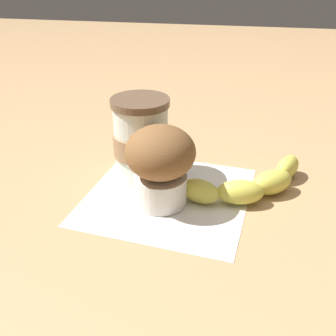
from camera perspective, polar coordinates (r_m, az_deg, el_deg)
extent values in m
plane|color=tan|center=(0.56, 0.00, -4.06)|extent=(3.00, 3.00, 0.00)
cube|color=white|center=(0.56, 0.00, -4.00)|extent=(0.24, 0.24, 0.00)
cylinder|color=silver|center=(0.58, -3.89, 3.92)|extent=(0.08, 0.08, 0.11)
cylinder|color=brown|center=(0.56, -4.09, 9.53)|extent=(0.08, 0.08, 0.01)
cylinder|color=#997551|center=(0.59, -3.87, 3.59)|extent=(0.08, 0.08, 0.03)
cylinder|color=white|center=(0.53, -1.08, -3.04)|extent=(0.07, 0.07, 0.04)
ellipsoid|color=brown|center=(0.50, -1.13, 2.30)|extent=(0.09, 0.09, 0.07)
ellipsoid|color=#D6CC4C|center=(0.53, 4.67, -3.37)|extent=(0.06, 0.04, 0.03)
ellipsoid|color=#D6CC4C|center=(0.54, 10.43, -3.33)|extent=(0.07, 0.05, 0.03)
ellipsoid|color=#D6CC4C|center=(0.57, 14.86, -1.99)|extent=(0.07, 0.07, 0.03)
ellipsoid|color=#D6CC4C|center=(0.62, 16.94, 0.08)|extent=(0.05, 0.06, 0.03)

